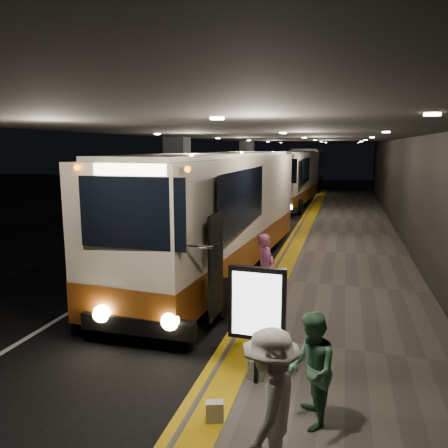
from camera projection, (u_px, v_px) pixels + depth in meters
The scene contains 18 objects.
ground at pixel (177, 287), 12.76m from camera, with size 90.00×90.00×0.00m, color black.
lane_line_white at pixel (181, 246), 17.97m from camera, with size 0.12×50.00×0.01m, color silver.
kerb_stripe_yellow at pixel (281, 252), 16.88m from camera, with size 0.18×50.00×0.01m, color gold.
sidewalk at pixel (346, 255), 16.24m from camera, with size 4.50×50.00×0.15m, color #514C44.
tactile_strip at pixel (294, 249), 16.73m from camera, with size 0.50×50.00×0.01m, color gold.
terminal_wall at pixel (417, 177), 15.14m from camera, with size 0.10×50.00×6.00m, color black.
support_columns at pixel (178, 196), 16.57m from camera, with size 0.80×24.80×4.40m.
canopy at pixel (288, 131), 16.05m from camera, with size 9.00×50.00×0.40m, color black.
coach_main at pixel (219, 218), 13.96m from camera, with size 3.20×12.08×3.73m.
coach_second at pixel (290, 181), 29.82m from camera, with size 3.04×11.68×3.63m.
coach_third at pixel (307, 170), 43.50m from camera, with size 2.77×12.07×3.78m.
passenger_boarding at pixel (265, 270), 10.77m from camera, with size 0.65×0.43×1.78m, color #CA5E97.
passenger_waiting_green at pixel (311, 370), 6.07m from camera, with size 0.80×0.49×1.64m, color #396748.
passenger_waiting_white at pixel (271, 405), 5.07m from camera, with size 1.19×0.55×1.84m, color beige.
bag_polka at pixel (256, 370), 7.34m from camera, with size 0.27×0.12×0.33m, color black.
bag_plain at pixel (215, 412), 6.21m from camera, with size 0.25×0.14×0.31m, color silver.
info_sign at pixel (257, 306), 7.03m from camera, with size 0.94×0.14×1.99m.
stanchion_post at pixel (252, 307), 9.15m from camera, with size 0.05×0.05×1.11m, color black.
Camera 1 is at (4.60, -11.43, 4.02)m, focal length 35.00 mm.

